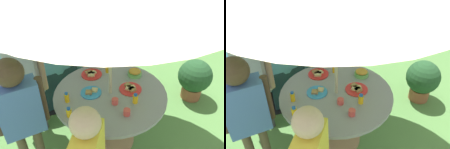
# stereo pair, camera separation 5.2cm
# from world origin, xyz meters

# --- Properties ---
(ground_plane) EXTENTS (10.00, 10.00, 0.02)m
(ground_plane) POSITION_xyz_m (0.00, 0.00, -0.01)
(ground_plane) COLOR #548442
(garden_table) EXTENTS (1.24, 1.24, 0.76)m
(garden_table) POSITION_xyz_m (0.00, 0.00, 0.59)
(garden_table) COLOR tan
(garden_table) RESTS_ON ground_plane
(wooden_chair) EXTENTS (0.55, 0.55, 1.00)m
(wooden_chair) POSITION_xyz_m (-0.29, 1.30, 0.56)
(wooden_chair) COLOR brown
(wooden_chair) RESTS_ON ground_plane
(dome_tent) EXTENTS (2.32, 2.32, 1.30)m
(dome_tent) POSITION_xyz_m (-0.67, 1.61, 0.65)
(dome_tent) COLOR teal
(dome_tent) RESTS_ON ground_plane
(potted_plant) EXTENTS (0.49, 0.49, 0.65)m
(potted_plant) POSITION_xyz_m (1.47, 0.31, 0.37)
(potted_plant) COLOR brown
(potted_plant) RESTS_ON ground_plane
(child_in_pink_shirt) EXTENTS (0.24, 0.47, 1.40)m
(child_in_pink_shirt) POSITION_xyz_m (0.01, 0.86, 0.89)
(child_in_pink_shirt) COLOR #3F3F47
(child_in_pink_shirt) RESTS_ON ground_plane
(child_in_grey_shirt) EXTENTS (0.42, 0.37, 1.42)m
(child_in_grey_shirt) POSITION_xyz_m (-0.82, 0.54, 0.91)
(child_in_grey_shirt) COLOR #3F3F47
(child_in_grey_shirt) RESTS_ON ground_plane
(child_in_blue_shirt) EXTENTS (0.48, 0.25, 1.44)m
(child_in_blue_shirt) POSITION_xyz_m (-0.92, -0.10, 0.92)
(child_in_blue_shirt) COLOR brown
(child_in_blue_shirt) RESTS_ON ground_plane
(snack_bowl) EXTENTS (0.17, 0.17, 0.08)m
(snack_bowl) POSITION_xyz_m (0.40, 0.20, 0.79)
(snack_bowl) COLOR #66B259
(snack_bowl) RESTS_ON garden_table
(plate_far_right) EXTENTS (0.25, 0.25, 0.03)m
(plate_far_right) POSITION_xyz_m (0.23, -0.03, 0.77)
(plate_far_right) COLOR red
(plate_far_right) RESTS_ON garden_table
(plate_far_left) EXTENTS (0.25, 0.25, 0.03)m
(plate_far_left) POSITION_xyz_m (-0.09, 0.40, 0.77)
(plate_far_left) COLOR red
(plate_far_left) RESTS_ON garden_table
(plate_back_edge) EXTENTS (0.23, 0.23, 0.03)m
(plate_back_edge) POSITION_xyz_m (-0.20, 0.07, 0.77)
(plate_back_edge) COLOR #338CD8
(plate_back_edge) RESTS_ON garden_table
(juice_bottle_near_left) EXTENTS (0.05, 0.05, 0.11)m
(juice_bottle_near_left) POSITION_xyz_m (0.11, 0.39, 0.81)
(juice_bottle_near_left) COLOR yellow
(juice_bottle_near_left) RESTS_ON garden_table
(juice_bottle_near_right) EXTENTS (0.05, 0.05, 0.11)m
(juice_bottle_near_right) POSITION_xyz_m (-0.50, -0.19, 0.81)
(juice_bottle_near_right) COLOR yellow
(juice_bottle_near_right) RESTS_ON garden_table
(juice_bottle_center_front) EXTENTS (0.05, 0.05, 0.12)m
(juice_bottle_center_front) POSITION_xyz_m (-0.47, 0.03, 0.81)
(juice_bottle_center_front) COLOR yellow
(juice_bottle_center_front) RESTS_ON garden_table
(juice_bottle_center_back) EXTENTS (0.06, 0.06, 0.11)m
(juice_bottle_center_back) POSITION_xyz_m (0.18, -0.25, 0.81)
(juice_bottle_center_back) COLOR yellow
(juice_bottle_center_back) RESTS_ON garden_table
(cup_near) EXTENTS (0.07, 0.07, 0.06)m
(cup_near) POSITION_xyz_m (0.03, -0.38, 0.79)
(cup_near) COLOR #E04C47
(cup_near) RESTS_ON garden_table
(cup_far) EXTENTS (0.07, 0.07, 0.06)m
(cup_far) POSITION_xyz_m (-0.02, -0.18, 0.79)
(cup_far) COLOR #E04C47
(cup_far) RESTS_ON garden_table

